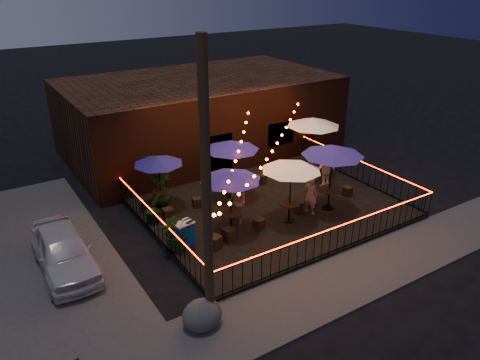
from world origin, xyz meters
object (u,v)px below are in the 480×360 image
object	(u,v)px
cafe_table_4	(333,152)
cooler	(184,233)
cafe_table_0	(231,176)
cafe_table_5	(313,123)
boulder	(202,315)
cafe_table_2	(291,167)
cafe_table_1	(158,161)
utility_pole	(207,197)
cafe_table_3	(232,146)

from	to	relation	value
cafe_table_4	cooler	xyz separation A→B (m)	(-6.29, 0.66, -2.06)
cooler	cafe_table_0	bearing A→B (deg)	-10.91
cafe_table_5	boulder	size ratio (longest dim) A/B	3.19
cafe_table_5	cooler	size ratio (longest dim) A/B	3.61
cafe_table_4	cooler	distance (m)	6.65
cafe_table_4	cafe_table_5	size ratio (longest dim) A/B	0.84
cafe_table_2	cooler	xyz separation A→B (m)	(-4.26, 0.63, -1.85)
cafe_table_1	utility_pole	bearing A→B (deg)	-102.67
cafe_table_3	cafe_table_4	distance (m)	4.17
cooler	boulder	bearing A→B (deg)	-118.02
cafe_table_1	cafe_table_4	world-z (taller)	cafe_table_4
cafe_table_1	cafe_table_5	bearing A→B (deg)	-4.36
cafe_table_3	cooler	xyz separation A→B (m)	(-3.51, -2.43, -1.87)
cafe_table_3	cafe_table_5	distance (m)	4.61
cafe_table_3	boulder	xyz separation A→B (m)	(-4.90, -6.40, -2.08)
utility_pole	cafe_table_1	size ratio (longest dim) A/B	3.57
cafe_table_3	utility_pole	bearing A→B (deg)	-126.01
utility_pole	cafe_table_5	bearing A→B (deg)	35.41
cafe_table_2	cafe_table_4	xyz separation A→B (m)	(2.03, -0.03, 0.21)
utility_pole	cafe_table_1	distance (m)	7.52
cafe_table_1	cafe_table_4	bearing A→B (deg)	-33.84
utility_pole	cafe_table_4	distance (m)	8.17
cafe_table_0	cafe_table_1	xyz separation A→B (m)	(-1.42, 3.29, -0.22)
utility_pole	cooler	size ratio (longest dim) A/B	8.84
cafe_table_5	utility_pole	bearing A→B (deg)	-144.59
cafe_table_0	cafe_table_1	bearing A→B (deg)	113.28
cafe_table_5	cafe_table_2	bearing A→B (deg)	-139.62
utility_pole	cafe_table_1	world-z (taller)	utility_pole
cafe_table_4	cafe_table_5	world-z (taller)	cafe_table_5
cafe_table_4	cafe_table_5	xyz separation A→B (m)	(1.81, 3.30, 0.01)
utility_pole	cafe_table_3	world-z (taller)	utility_pole
cafe_table_3	boulder	bearing A→B (deg)	-127.47
cafe_table_0	cafe_table_5	bearing A→B (deg)	23.69
utility_pole	cafe_table_4	bearing A→B (deg)	23.68
cafe_table_2	cafe_table_0	bearing A→B (deg)	166.67
utility_pole	cafe_table_0	size ratio (longest dim) A/B	2.85
cafe_table_0	cooler	xyz separation A→B (m)	(-1.92, 0.08, -1.81)
cafe_table_2	cafe_table_3	bearing A→B (deg)	103.90
cafe_table_4	boulder	distance (m)	8.67
cafe_table_0	cafe_table_3	world-z (taller)	cafe_table_3
cafe_table_4	boulder	size ratio (longest dim) A/B	2.70
cafe_table_2	boulder	world-z (taller)	cafe_table_2
cafe_table_1	cafe_table_2	world-z (taller)	cafe_table_2
cafe_table_0	cafe_table_3	size ratio (longest dim) A/B	0.96
boulder	cafe_table_1	bearing A→B (deg)	75.17
cafe_table_5	boulder	bearing A→B (deg)	-145.20
cafe_table_0	cafe_table_4	bearing A→B (deg)	-7.66
cafe_table_1	cafe_table_3	distance (m)	3.12
cafe_table_0	cafe_table_5	size ratio (longest dim) A/B	0.86
cafe_table_0	cafe_table_1	world-z (taller)	cafe_table_0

